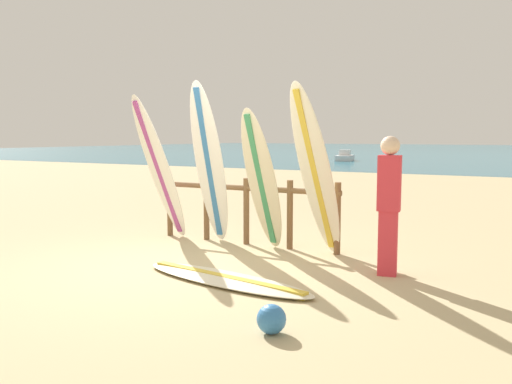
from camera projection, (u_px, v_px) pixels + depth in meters
name	position (u px, v px, depth m)	size (l,w,h in m)	color
ground_plane	(190.00, 267.00, 6.76)	(120.00, 120.00, 0.00)	tan
surfboard_rack	(246.00, 204.00, 8.14)	(3.02, 0.09, 1.01)	brown
surfboard_leaning_far_left	(160.00, 169.00, 8.33)	(0.63, 1.08, 2.26)	white
surfboard_leaning_left	(209.00, 164.00, 8.07)	(0.52, 0.79, 2.44)	white
surfboard_leaning_center_left	(262.00, 180.00, 7.59)	(0.61, 0.81, 2.03)	beige
surfboard_leaning_center	(316.00, 172.00, 7.07)	(0.63, 1.14, 2.33)	white
surfboard_lying_on_sand	(225.00, 279.00, 6.07)	(2.42, 0.94, 0.08)	beige
beachgoer_standing	(389.00, 199.00, 6.27)	(0.29, 0.22, 1.64)	#D8333F
small_boat_offshore	(345.00, 157.00, 35.42)	(1.44, 2.40, 0.71)	silver
beach_ball	(271.00, 319.00, 4.48)	(0.25, 0.25, 0.25)	#3372B2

